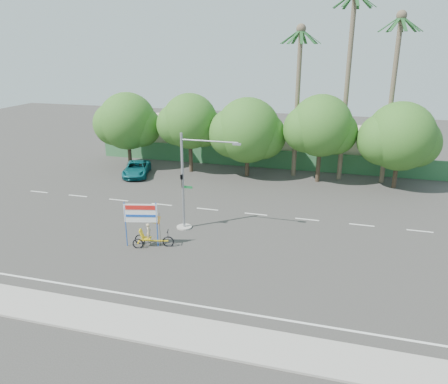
# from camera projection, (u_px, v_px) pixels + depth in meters

# --- Properties ---
(ground) EXTENTS (120.00, 120.00, 0.00)m
(ground) POSITION_uv_depth(u_px,v_px,m) (199.00, 256.00, 27.56)
(ground) COLOR #33302D
(ground) RESTS_ON ground
(sidewalk_near) EXTENTS (50.00, 2.40, 0.12)m
(sidewalk_near) POSITION_uv_depth(u_px,v_px,m) (148.00, 326.00, 20.71)
(sidewalk_near) COLOR gray
(sidewalk_near) RESTS_ON ground
(fence) EXTENTS (38.00, 0.08, 2.00)m
(fence) POSITION_uv_depth(u_px,v_px,m) (263.00, 159.00, 46.81)
(fence) COLOR #336B3D
(fence) RESTS_ON ground
(building_left) EXTENTS (12.00, 8.00, 4.00)m
(building_left) POSITION_uv_depth(u_px,v_px,m) (190.00, 136.00, 53.14)
(building_left) COLOR beige
(building_left) RESTS_ON ground
(building_right) EXTENTS (14.00, 8.00, 3.60)m
(building_right) POSITION_uv_depth(u_px,v_px,m) (342.00, 147.00, 48.60)
(building_right) COLOR beige
(building_right) RESTS_ON ground
(tree_far_left) EXTENTS (7.14, 6.00, 7.96)m
(tree_far_left) POSITION_uv_depth(u_px,v_px,m) (127.00, 123.00, 45.99)
(tree_far_left) COLOR #473828
(tree_far_left) RESTS_ON ground
(tree_left) EXTENTS (6.66, 5.60, 8.07)m
(tree_left) POSITION_uv_depth(u_px,v_px,m) (189.00, 123.00, 44.11)
(tree_left) COLOR #473828
(tree_left) RESTS_ON ground
(tree_center) EXTENTS (7.62, 6.40, 7.85)m
(tree_center) POSITION_uv_depth(u_px,v_px,m) (247.00, 132.00, 42.77)
(tree_center) COLOR #473828
(tree_center) RESTS_ON ground
(tree_right) EXTENTS (6.90, 5.80, 8.36)m
(tree_right) POSITION_uv_depth(u_px,v_px,m) (320.00, 128.00, 40.72)
(tree_right) COLOR #473828
(tree_right) RESTS_ON ground
(tree_far_right) EXTENTS (7.38, 6.20, 7.94)m
(tree_far_right) POSITION_uv_depth(u_px,v_px,m) (399.00, 138.00, 39.13)
(tree_far_right) COLOR #473828
(tree_far_right) RESTS_ON ground
(palm_tall) EXTENTS (3.73, 3.79, 17.45)m
(palm_tall) POSITION_uv_depth(u_px,v_px,m) (348.00, 69.00, 39.86)
(palm_tall) COLOR #70604C
(palm_tall) RESTS_ON ground
(palm_mid) EXTENTS (3.73, 3.79, 15.45)m
(palm_mid) POSITION_uv_depth(u_px,v_px,m) (393.00, 82.00, 39.19)
(palm_mid) COLOR #70604C
(palm_mid) RESTS_ON ground
(palm_short) EXTENTS (3.73, 3.79, 14.45)m
(palm_short) POSITION_uv_depth(u_px,v_px,m) (298.00, 86.00, 41.54)
(palm_short) COLOR #70604C
(palm_short) RESTS_ON ground
(traffic_signal) EXTENTS (4.72, 1.10, 7.00)m
(traffic_signal) POSITION_uv_depth(u_px,v_px,m) (187.00, 190.00, 30.80)
(traffic_signal) COLOR gray
(traffic_signal) RESTS_ON ground
(trike_billboard) EXTENTS (3.12, 1.15, 3.13)m
(trike_billboard) POSITION_uv_depth(u_px,v_px,m) (146.00, 229.00, 28.55)
(trike_billboard) COLOR black
(trike_billboard) RESTS_ON ground
(pickup_truck) EXTENTS (3.74, 5.54, 1.41)m
(pickup_truck) POSITION_uv_depth(u_px,v_px,m) (137.00, 169.00, 44.10)
(pickup_truck) COLOR #0E5C64
(pickup_truck) RESTS_ON ground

